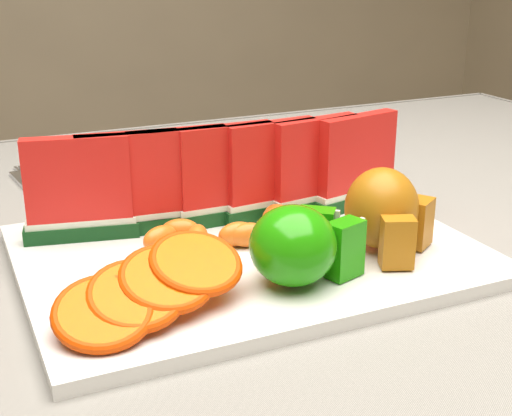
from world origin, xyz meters
name	(u,v)px	position (x,y,z in m)	size (l,w,h in m)	color
table	(217,350)	(0.00, 0.00, 0.65)	(1.40, 0.90, 0.75)	#4B341F
tablecloth	(216,293)	(0.00, 0.00, 0.72)	(1.53, 1.03, 0.20)	gray
platter	(248,253)	(0.02, -0.03, 0.76)	(0.40, 0.30, 0.01)	silver
apple_cluster	(300,245)	(0.03, -0.11, 0.80)	(0.11, 0.09, 0.07)	#0D810B
pear_cluster	(385,211)	(0.13, -0.08, 0.81)	(0.09, 0.09, 0.07)	#AD8006
side_plate	(238,167)	(0.12, 0.23, 0.76)	(0.18, 0.18, 0.01)	silver
fork	(32,189)	(-0.13, 0.26, 0.76)	(0.04, 0.20, 0.00)	silver
watermelon_row	(226,177)	(0.03, 0.04, 0.82)	(0.39, 0.07, 0.10)	#0F390B
orange_fan_front	(152,286)	(-0.09, -0.11, 0.79)	(0.16, 0.11, 0.05)	red
orange_fan_back	(195,190)	(0.02, 0.09, 0.79)	(0.29, 0.11, 0.04)	red
tangerine_segments	(238,228)	(0.02, -0.01, 0.78)	(0.18, 0.06, 0.02)	#DA4E20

